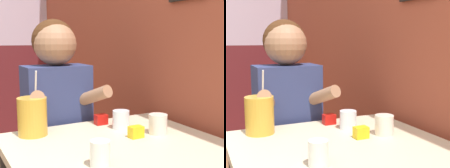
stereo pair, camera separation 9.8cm
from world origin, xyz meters
TOP-DOWN VIEW (x-y plane):
  - brick_wall_right at (1.35, 1.38)m, footprint 0.08×4.76m
  - main_table at (0.85, 0.37)m, footprint 0.86×0.81m
  - person_seated at (0.77, 0.91)m, footprint 0.42×0.42m
  - cocktail_pitcher at (0.58, 0.67)m, footprint 0.13×0.13m
  - glass_near_pitcher at (0.98, 0.57)m, footprint 0.08×0.08m
  - glass_center at (0.68, 0.22)m, footprint 0.07×0.07m
  - glass_far_side at (1.08, 0.42)m, footprint 0.08×0.08m
  - condiment_ketchup at (0.93, 0.69)m, footprint 0.06×0.04m
  - condiment_mustard at (0.96, 0.42)m, footprint 0.06×0.04m

SIDE VIEW (x-z plane):
  - main_table at x=0.85m, z-range 0.30..1.04m
  - person_seated at x=0.77m, z-range 0.06..1.33m
  - condiment_ketchup at x=0.93m, z-range 0.74..0.79m
  - condiment_mustard at x=0.96m, z-range 0.74..0.79m
  - glass_near_pitcher at x=0.98m, z-range 0.74..0.83m
  - glass_far_side at x=1.08m, z-range 0.74..0.83m
  - glass_center at x=0.68m, z-range 0.74..0.83m
  - cocktail_pitcher at x=0.58m, z-range 0.68..0.97m
  - brick_wall_right at x=1.35m, z-range 0.00..2.70m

